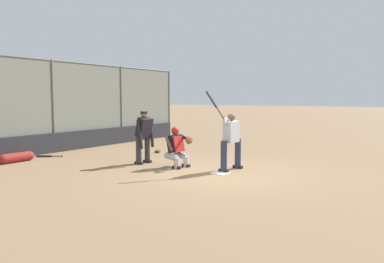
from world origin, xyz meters
The scene contains 11 objects.
ground_plane centered at (0.00, 0.00, 0.00)m, with size 160.00×160.00×0.00m, color #846647.
home_plate_marker centered at (0.00, 0.00, 0.01)m, with size 0.43×0.43×0.01m, color white.
backstop_fence centered at (0.00, -7.02, 1.78)m, with size 14.12×0.08×3.38m.
padding_wall centered at (0.00, -6.92, 0.36)m, with size 13.76×0.18×0.72m, color #28282D.
batter_at_plate centered at (-0.51, 0.04, 0.86)m, with size 0.99×0.71×2.19m.
catcher_behind_plate centered at (-0.07, -1.45, 0.60)m, with size 0.63×0.76×1.17m.
umpire_home centered at (0.01, -2.64, 0.86)m, with size 0.65×0.41×1.60m.
spare_bat_near_backstop centered at (-3.57, -4.03, 0.03)m, with size 0.84×0.44×0.07m.
spare_bat_by_padding centered at (0.92, -6.21, 0.03)m, with size 0.54×0.75×0.07m.
fielding_glove_on_dirt centered at (-1.99, -3.73, 0.05)m, with size 0.28×0.21×0.10m.
equipment_bag_dugout_side centered at (2.03, -6.10, 0.15)m, with size 1.16×0.29×0.29m.
Camera 1 is at (8.57, 4.82, 2.00)m, focal length 35.00 mm.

